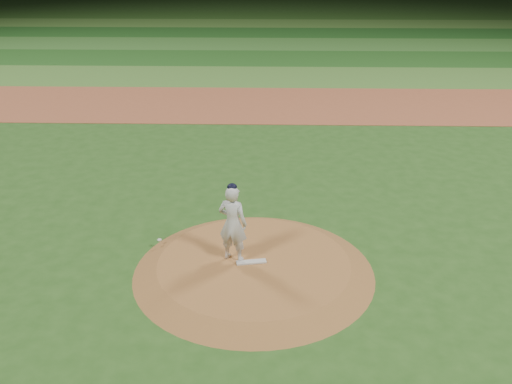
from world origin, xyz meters
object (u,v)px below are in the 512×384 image
pitcher_on_mound (233,223)px  pitchers_mound (254,267)px  pitching_rubber (251,262)px  rosin_bag (159,240)px

pitcher_on_mound → pitchers_mound: bearing=-16.0°
pitching_rubber → pitcher_on_mound: 1.01m
rosin_bag → pitcher_on_mound: bearing=-23.0°
pitchers_mound → pitcher_on_mound: (-0.47, 0.14, 1.05)m
pitchers_mound → rosin_bag: size_ratio=48.44×
rosin_bag → pitcher_on_mound: (1.85, -0.79, 0.90)m
pitching_rubber → rosin_bag: size_ratio=6.03×
pitcher_on_mound → rosin_bag: bearing=157.0°
rosin_bag → pitcher_on_mound: size_ratio=0.06×
rosin_bag → pitcher_on_mound: 2.21m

